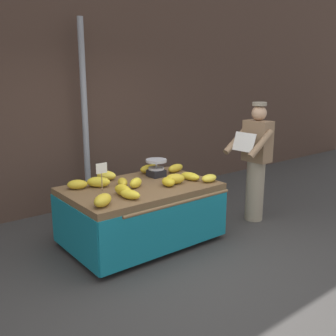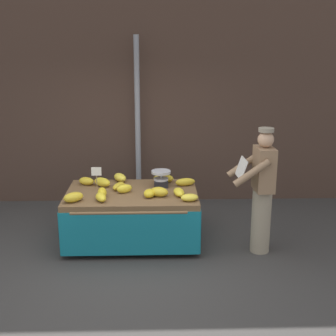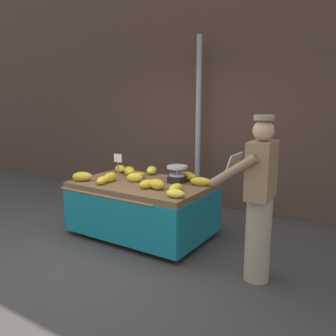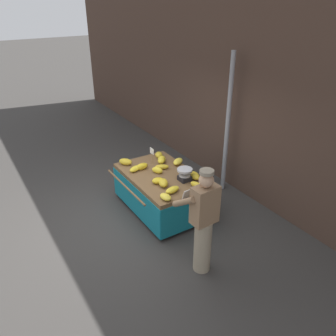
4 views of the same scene
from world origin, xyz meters
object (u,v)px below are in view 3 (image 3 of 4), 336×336
at_px(weighing_scale, 177,174).
at_px(banana_bunch_7, 82,176).
at_px(street_pole, 198,125).
at_px(banana_bunch_5, 201,181).
at_px(banana_bunch_10, 102,180).
at_px(price_sign, 118,160).
at_px(banana_bunch_1, 110,177).
at_px(banana_bunch_9, 187,176).
at_px(banana_bunch_13, 176,193).
at_px(banana_cart, 143,196).
at_px(banana_bunch_2, 135,178).
at_px(banana_bunch_6, 157,184).
at_px(vendor_person, 258,199).
at_px(banana_bunch_12, 120,169).
at_px(banana_bunch_0, 176,188).
at_px(banana_bunch_3, 147,184).
at_px(banana_bunch_8, 152,170).
at_px(banana_bunch_11, 136,176).
at_px(banana_bunch_4, 129,171).

xyz_separation_m(weighing_scale, banana_bunch_7, (-1.16, -0.63, -0.05)).
distance_m(street_pole, banana_bunch_5, 1.59).
bearing_deg(banana_bunch_10, price_sign, 103.10).
height_order(street_pole, banana_bunch_1, street_pole).
height_order(banana_bunch_9, banana_bunch_13, banana_bunch_9).
distance_m(street_pole, banana_bunch_1, 1.90).
relative_size(price_sign, banana_bunch_1, 1.29).
xyz_separation_m(banana_cart, banana_bunch_7, (-0.74, -0.39, 0.26)).
bearing_deg(weighing_scale, banana_bunch_2, -151.79).
height_order(banana_bunch_6, vendor_person, vendor_person).
xyz_separation_m(banana_bunch_6, banana_bunch_12, (-1.06, 0.55, -0.01)).
distance_m(street_pole, banana_bunch_13, 2.16).
bearing_deg(banana_bunch_0, banana_bunch_3, -172.80).
distance_m(price_sign, banana_bunch_1, 0.36).
height_order(banana_cart, price_sign, price_sign).
distance_m(banana_bunch_2, banana_bunch_3, 0.40).
bearing_deg(banana_bunch_10, street_pole, 77.18).
bearing_deg(banana_bunch_7, vendor_person, 0.70).
relative_size(banana_bunch_3, banana_bunch_9, 0.70).
xyz_separation_m(banana_cart, banana_bunch_0, (0.65, -0.18, 0.24)).
xyz_separation_m(weighing_scale, banana_bunch_9, (0.04, 0.19, -0.06)).
distance_m(banana_bunch_3, banana_bunch_9, 0.69).
relative_size(street_pole, banana_bunch_12, 12.10).
relative_size(banana_cart, vendor_person, 1.08).
bearing_deg(banana_bunch_7, banana_bunch_12, 85.09).
height_order(banana_bunch_2, banana_bunch_8, banana_bunch_2).
bearing_deg(weighing_scale, banana_bunch_11, -168.79).
bearing_deg(banana_bunch_10, banana_bunch_11, 67.41).
bearing_deg(vendor_person, banana_bunch_6, 173.31).
xyz_separation_m(banana_bunch_5, vendor_person, (0.97, -0.62, 0.07)).
relative_size(banana_bunch_4, banana_bunch_10, 1.12).
relative_size(banana_bunch_2, banana_bunch_6, 0.89).
bearing_deg(banana_bunch_9, banana_bunch_10, -136.63).
height_order(banana_bunch_1, banana_bunch_13, banana_bunch_1).
height_order(banana_cart, banana_bunch_7, banana_bunch_7).
distance_m(banana_bunch_11, vendor_person, 1.99).
xyz_separation_m(banana_cart, banana_bunch_2, (-0.10, -0.04, 0.25)).
distance_m(street_pole, banana_bunch_9, 1.33).
bearing_deg(banana_bunch_7, weighing_scale, 28.44).
height_order(banana_bunch_4, banana_bunch_11, banana_bunch_4).
xyz_separation_m(weighing_scale, banana_bunch_3, (-0.16, -0.47, -0.06)).
xyz_separation_m(banana_bunch_4, banana_bunch_9, (0.89, 0.16, -0.00)).
distance_m(banana_bunch_8, banana_bunch_13, 1.33).
height_order(banana_bunch_5, banana_bunch_10, banana_bunch_5).
height_order(banana_bunch_3, banana_bunch_10, banana_bunch_3).
bearing_deg(banana_bunch_12, banana_bunch_2, -33.38).
bearing_deg(banana_bunch_1, banana_bunch_13, -8.98).
height_order(street_pole, banana_bunch_8, street_pole).
xyz_separation_m(weighing_scale, banana_bunch_2, (-0.51, -0.27, -0.06)).
height_order(street_pole, banana_bunch_6, street_pole).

